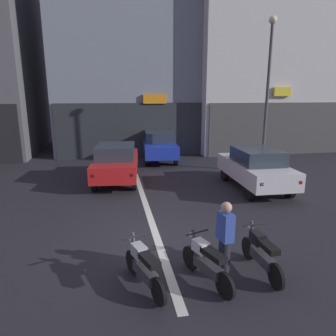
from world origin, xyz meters
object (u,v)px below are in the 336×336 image
at_px(motorcycle_silver_row_leftmost, 144,266).
at_px(motorcycle_black_row_centre, 261,253).
at_px(car_red_crossing_near, 116,162).
at_px(car_white_parked_kerbside, 255,167).
at_px(car_blue_down_street, 159,145).
at_px(person_by_motorcycles, 225,240).
at_px(motorcycle_white_row_left_mid, 206,262).
at_px(street_lamp, 268,81).

bearing_deg(motorcycle_silver_row_leftmost, motorcycle_black_row_centre, 1.42).
height_order(car_red_crossing_near, motorcycle_black_row_centre, car_red_crossing_near).
relative_size(car_white_parked_kerbside, motorcycle_silver_row_leftmost, 2.60).
distance_m(car_blue_down_street, person_by_motorcycles, 11.64).
bearing_deg(car_blue_down_street, motorcycle_black_row_centre, -88.42).
xyz_separation_m(car_blue_down_street, motorcycle_white_row_left_mid, (-0.94, -11.69, -0.43)).
xyz_separation_m(car_red_crossing_near, motorcycle_silver_row_leftmost, (0.32, -7.66, -0.43)).
distance_m(street_lamp, motorcycle_black_row_centre, 9.89).
distance_m(motorcycle_silver_row_leftmost, motorcycle_black_row_centre, 2.51).
height_order(car_red_crossing_near, motorcycle_white_row_left_mid, car_red_crossing_near).
bearing_deg(person_by_motorcycles, car_white_parked_kerbside, 58.43).
distance_m(street_lamp, person_by_motorcycles, 10.19).
height_order(car_red_crossing_near, person_by_motorcycles, person_by_motorcycles).
xyz_separation_m(car_red_crossing_near, person_by_motorcycles, (1.97, -7.66, -0.03)).
xyz_separation_m(car_white_parked_kerbside, person_by_motorcycles, (-3.44, -5.60, -0.03)).
xyz_separation_m(car_red_crossing_near, car_blue_down_street, (2.51, 3.96, 0.00)).
height_order(motorcycle_white_row_left_mid, motorcycle_black_row_centre, same).
distance_m(car_red_crossing_near, motorcycle_white_row_left_mid, 7.89).
height_order(car_blue_down_street, street_lamp, street_lamp).
xyz_separation_m(car_blue_down_street, person_by_motorcycles, (-0.53, -11.62, -0.03)).
relative_size(car_blue_down_street, motorcycle_black_row_centre, 2.53).
bearing_deg(person_by_motorcycles, car_blue_down_street, 87.37).
distance_m(street_lamp, motorcycle_silver_row_leftmost, 11.24).
bearing_deg(car_red_crossing_near, car_blue_down_street, 57.67).
distance_m(car_blue_down_street, street_lamp, 6.66).
distance_m(car_white_parked_kerbside, motorcycle_silver_row_leftmost, 7.59).
xyz_separation_m(street_lamp, motorcycle_silver_row_leftmost, (-6.74, -8.15, -3.82)).
distance_m(motorcycle_white_row_left_mid, motorcycle_black_row_centre, 1.26).
relative_size(car_white_parked_kerbside, street_lamp, 0.59).
height_order(car_red_crossing_near, car_white_parked_kerbside, same).
xyz_separation_m(car_white_parked_kerbside, street_lamp, (1.65, 2.54, 3.39)).
distance_m(motorcycle_black_row_centre, person_by_motorcycles, 0.94).
relative_size(car_red_crossing_near, person_by_motorcycles, 2.55).
bearing_deg(motorcycle_silver_row_leftmost, motorcycle_white_row_left_mid, -2.73).
bearing_deg(street_lamp, car_white_parked_kerbside, -122.95).
bearing_deg(motorcycle_white_row_left_mid, person_by_motorcycles, 9.02).
relative_size(street_lamp, motorcycle_silver_row_leftmost, 4.43).
relative_size(car_red_crossing_near, car_white_parked_kerbside, 1.03).
distance_m(motorcycle_silver_row_leftmost, motorcycle_white_row_left_mid, 1.25).
xyz_separation_m(car_red_crossing_near, car_white_parked_kerbside, (5.42, -2.06, 0.00)).
height_order(motorcycle_black_row_centre, person_by_motorcycles, person_by_motorcycles).
bearing_deg(car_blue_down_street, person_by_motorcycles, -92.63).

